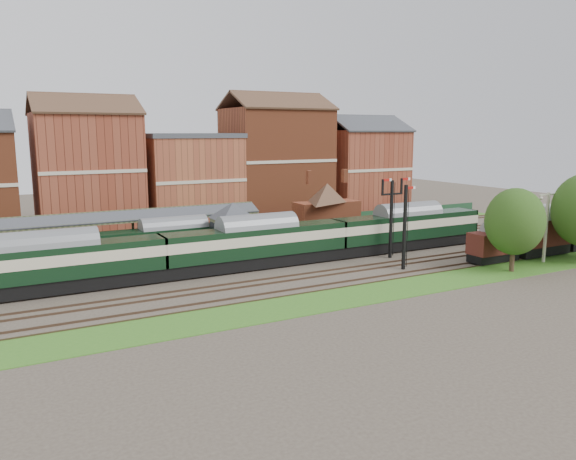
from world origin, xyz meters
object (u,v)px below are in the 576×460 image
signal_box (233,231)px  platform_railcar (174,240)px  semaphore_bracket (392,213)px  dmu_train (257,243)px  goods_van_a (539,233)px

signal_box → platform_railcar: size_ratio=0.38×
semaphore_bracket → dmu_train: (-13.94, 2.50, -2.17)m
semaphore_bracket → platform_railcar: 22.12m
signal_box → semaphore_bracket: bearing=-20.9°
platform_railcar → goods_van_a: 37.73m
goods_van_a → platform_railcar: bearing=155.7°
platform_railcar → goods_van_a: bearing=-24.3°
signal_box → dmu_train: bearing=-71.3°
signal_box → dmu_train: (1.10, -3.25, -0.73)m
semaphore_bracket → goods_van_a: (14.35, -6.50, -2.28)m
signal_box → platform_railcar: bearing=147.0°
signal_box → semaphore_bracket: size_ratio=0.73×
signal_box → platform_railcar: (-5.01, 3.25, -1.03)m
dmu_train → platform_railcar: (-6.11, 6.50, -0.30)m
semaphore_bracket → dmu_train: semaphore_bracket is taller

